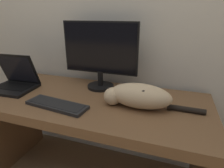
# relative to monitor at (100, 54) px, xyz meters

# --- Properties ---
(wall_back) EXTENTS (6.40, 0.06, 2.60)m
(wall_back) POSITION_rel_monitor_xyz_m (-0.00, 0.20, 0.32)
(wall_back) COLOR beige
(wall_back) RESTS_ON ground_plane
(desk) EXTENTS (1.56, 0.68, 0.72)m
(desk) POSITION_rel_monitor_xyz_m (-0.00, -0.20, -0.40)
(desk) COLOR brown
(desk) RESTS_ON ground_plane
(monitor) EXTENTS (0.55, 0.20, 0.48)m
(monitor) POSITION_rel_monitor_xyz_m (0.00, 0.00, 0.00)
(monitor) COLOR black
(monitor) RESTS_ON desk
(laptop) EXTENTS (0.32, 0.27, 0.26)m
(laptop) POSITION_rel_monitor_xyz_m (-0.60, -0.23, -0.21)
(laptop) COLOR black
(laptop) RESTS_ON desk
(external_keyboard) EXTENTS (0.40, 0.17, 0.02)m
(external_keyboard) POSITION_rel_monitor_xyz_m (-0.14, -0.38, -0.25)
(external_keyboard) COLOR black
(external_keyboard) RESTS_ON desk
(cat) EXTENTS (0.59, 0.18, 0.15)m
(cat) POSITION_rel_monitor_xyz_m (0.33, -0.22, -0.19)
(cat) COLOR #D1B284
(cat) RESTS_ON desk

